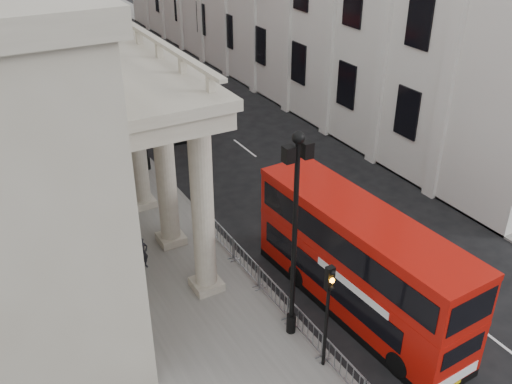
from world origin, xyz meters
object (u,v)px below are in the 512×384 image
Objects in this scene: bus_near at (359,260)px; lamp_post_south at (295,226)px; pedestrian_a at (142,253)px; pedestrian_b at (84,191)px; lamp_post_north at (71,32)px; traffic_light at (328,299)px; pedestrian_c at (98,157)px; lamp_post_mid at (140,92)px; bus_far at (148,82)px.

lamp_post_south is at bearing 177.88° from bus_near.
pedestrian_b is (-0.82, 6.75, 0.13)m from pedestrian_a.
lamp_post_north is at bearing -117.82° from pedestrian_b.
traffic_light is 2.43× the size of pedestrian_c.
lamp_post_mid is 5.31× the size of pedestrian_a.
traffic_light is 2.75× the size of pedestrian_a.
lamp_post_south is 4.55× the size of pedestrian_b.
traffic_light is at bearing 91.60° from pedestrian_b.
pedestrian_c is (0.99, 10.45, 0.10)m from pedestrian_a.
lamp_post_mid is 4.55× the size of pedestrian_b.
traffic_light is (0.10, -18.02, -1.80)m from lamp_post_mid.
pedestrian_c reaches higher than pedestrian_a.
pedestrian_a is at bearing -110.84° from lamp_post_mid.
pedestrian_a is 10.49m from pedestrian_c.
bus_near is 18.03m from pedestrian_c.
lamp_post_south is at bearing 93.49° from pedestrian_b.
lamp_post_north reaches higher than pedestrian_b.
lamp_post_north is at bearing 90.17° from traffic_light.
lamp_post_south reaches higher than bus_near.
pedestrian_a is at bearing -97.98° from lamp_post_north.
pedestrian_c is at bearing 68.58° from pedestrian_a.
pedestrian_b is (-4.38, -2.58, -3.88)m from lamp_post_mid.
bus_near is 5.93× the size of pedestrian_c.
lamp_post_north is at bearing 90.00° from lamp_post_south.
lamp_post_south is 1.93× the size of traffic_light.
traffic_light is 19.43m from pedestrian_c.
bus_far is at bearing 68.65° from lamp_post_mid.
lamp_post_north is 0.79× the size of bus_near.
pedestrian_c is (-2.67, 19.13, -2.10)m from traffic_light.
bus_far is at bearing -67.32° from lamp_post_north.
bus_far is 6.59× the size of pedestrian_c.
bus_near is at bearing -86.69° from bus_far.
pedestrian_c is (-2.57, 17.11, -3.91)m from lamp_post_south.
pedestrian_b is at bearing -103.25° from lamp_post_north.
pedestrian_a is (-3.55, 6.67, -4.01)m from lamp_post_south.
lamp_post_mid is 6.39m from pedestrian_b.
bus_far is (3.13, 26.29, -0.51)m from traffic_light.
bus_far is (3.23, -7.73, -2.32)m from lamp_post_north.
pedestrian_c is at bearing 98.53° from lamp_post_south.
pedestrian_c is at bearing -99.79° from lamp_post_north.
lamp_post_south is at bearing -77.98° from pedestrian_a.
bus_far is at bearing 86.69° from bus_near.
bus_far reaches higher than traffic_light.
pedestrian_b reaches higher than pedestrian_c.
lamp_post_north is at bearing 90.00° from lamp_post_mid.
lamp_post_mid is at bearing 98.01° from bus_near.
pedestrian_a is at bearing 82.39° from pedestrian_b.
lamp_post_mid is 18.11m from traffic_light.
lamp_post_mid is at bearing -107.76° from bus_far.
lamp_post_south is at bearing -66.97° from pedestrian_c.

